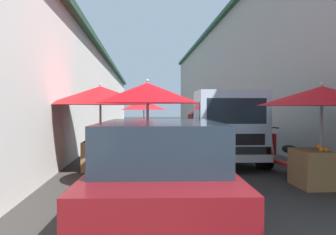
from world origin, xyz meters
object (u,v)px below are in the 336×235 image
object	(u,v)px
fruit_stall_near_left	(146,108)
fruit_stall_near_right	(144,109)
delivery_truck	(225,129)
vendor_by_crates	(192,123)
parked_scooter	(281,155)
fruit_stall_far_right	(100,103)
hatchback_car	(160,173)
fruit_stall_mid_lane	(320,106)

from	to	relation	value
fruit_stall_near_left	fruit_stall_near_right	distance (m)	10.50
fruit_stall_near_right	delivery_truck	size ratio (longest dim) A/B	0.47
vendor_by_crates	parked_scooter	bearing A→B (deg)	-173.26
fruit_stall_near_left	vendor_by_crates	bearing A→B (deg)	-13.81
fruit_stall_far_right	delivery_truck	world-z (taller)	fruit_stall_far_right
hatchback_car	delivery_truck	distance (m)	5.40
fruit_stall_near_right	vendor_by_crates	size ratio (longest dim) A/B	1.54
delivery_truck	vendor_by_crates	world-z (taller)	delivery_truck
fruit_stall_near_left	parked_scooter	xyz separation A→B (m)	(1.26, -3.38, -1.19)
fruit_stall_near_left	delivery_truck	bearing A→B (deg)	-41.05
fruit_stall_near_right	parked_scooter	xyz separation A→B (m)	(-9.24, -3.34, -1.09)
fruit_stall_far_right	fruit_stall_near_right	distance (m)	8.45
fruit_stall_far_right	fruit_stall_mid_lane	bearing A→B (deg)	-117.51
fruit_stall_near_left	fruit_stall_near_right	world-z (taller)	fruit_stall_near_left
delivery_truck	parked_scooter	bearing A→B (deg)	-140.79
hatchback_car	vendor_by_crates	bearing A→B (deg)	-10.43
fruit_stall_near_left	parked_scooter	size ratio (longest dim) A/B	1.32
fruit_stall_near_right	fruit_stall_mid_lane	bearing A→B (deg)	-162.10
fruit_stall_far_right	fruit_stall_near_left	bearing A→B (deg)	-151.16
fruit_stall_near_right	delivery_truck	bearing A→B (deg)	-164.19
fruit_stall_near_left	parked_scooter	distance (m)	3.80
parked_scooter	fruit_stall_near_right	bearing A→B (deg)	19.86
hatchback_car	parked_scooter	bearing A→B (deg)	-41.70
fruit_stall_mid_lane	vendor_by_crates	xyz separation A→B (m)	(10.01, 1.15, -0.80)
fruit_stall_far_right	parked_scooter	bearing A→B (deg)	-100.95
fruit_stall_far_right	parked_scooter	xyz separation A→B (m)	(-0.88, -4.56, -1.31)
fruit_stall_far_right	delivery_truck	distance (m)	3.56
hatchback_car	fruit_stall_near_right	bearing A→B (deg)	0.54
fruit_stall_mid_lane	hatchback_car	bearing A→B (deg)	121.13
delivery_truck	vendor_by_crates	xyz separation A→B (m)	(7.09, -0.11, -0.18)
fruit_stall_near_right	vendor_by_crates	distance (m)	2.56
hatchback_car	parked_scooter	world-z (taller)	hatchback_car
fruit_stall_near_right	hatchback_car	distance (m)	12.87
hatchback_car	delivery_truck	world-z (taller)	delivery_truck
hatchback_car	parked_scooter	size ratio (longest dim) A/B	2.37
fruit_stall_far_right	hatchback_car	bearing A→B (deg)	-163.36
fruit_stall_near_left	hatchback_car	xyz separation A→B (m)	(-2.35, -0.16, -0.90)
parked_scooter	delivery_truck	bearing A→B (deg)	39.21
fruit_stall_near_left	vendor_by_crates	size ratio (longest dim) A/B	1.47
fruit_stall_near_left	fruit_stall_mid_lane	xyz separation A→B (m)	(-0.32, -3.53, 0.03)
fruit_stall_near_right	parked_scooter	size ratio (longest dim) A/B	1.38
fruit_stall_mid_lane	fruit_stall_near_right	xyz separation A→B (m)	(10.81, 3.49, -0.12)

